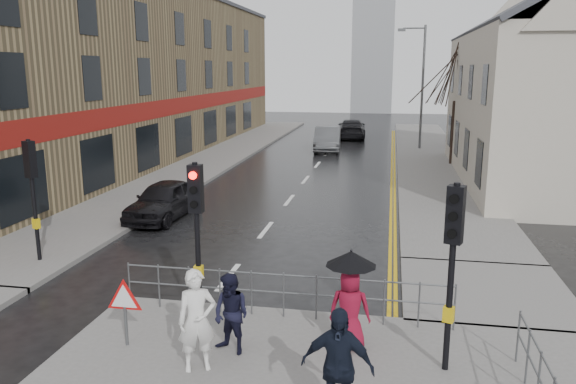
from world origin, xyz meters
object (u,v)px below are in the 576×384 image
at_px(car_parked, 164,200).
at_px(car_mid, 328,139).
at_px(pedestrian_a, 197,321).
at_px(pedestrian_b, 231,314).
at_px(pedestrian_with_umbrella, 350,295).
at_px(pedestrian_d, 337,367).

bearing_deg(car_parked, car_mid, 81.42).
distance_m(pedestrian_a, car_mid, 28.48).
relative_size(pedestrian_b, car_parked, 0.38).
height_order(pedestrian_with_umbrella, car_mid, pedestrian_with_umbrella).
xyz_separation_m(pedestrian_d, car_parked, (-7.44, 11.25, -0.39)).
height_order(pedestrian_with_umbrella, car_parked, pedestrian_with_umbrella).
bearing_deg(pedestrian_d, car_mid, 101.09).
distance_m(pedestrian_a, pedestrian_d, 2.82).
xyz_separation_m(car_parked, car_mid, (3.93, 18.35, 0.09)).
distance_m(pedestrian_b, pedestrian_d, 2.84).
relative_size(car_parked, car_mid, 0.85).
bearing_deg(pedestrian_a, pedestrian_b, 33.32).
relative_size(pedestrian_with_umbrella, pedestrian_d, 1.04).
height_order(pedestrian_a, pedestrian_with_umbrella, pedestrian_with_umbrella).
distance_m(pedestrian_b, car_parked, 10.80).
height_order(pedestrian_d, car_parked, pedestrian_d).
relative_size(pedestrian_b, car_mid, 0.32).
bearing_deg(car_parked, pedestrian_with_umbrella, -46.50).
bearing_deg(pedestrian_with_umbrella, pedestrian_b, -165.79).
relative_size(pedestrian_a, pedestrian_b, 1.20).
relative_size(pedestrian_a, pedestrian_d, 0.99).
xyz_separation_m(pedestrian_a, car_parked, (-4.86, 10.11, -0.38)).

